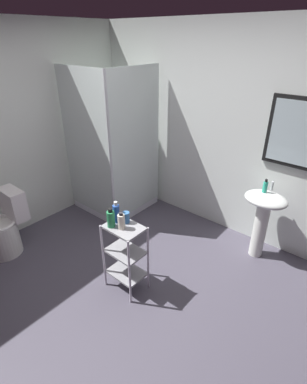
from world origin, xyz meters
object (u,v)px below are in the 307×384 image
lotion_bottle_white (121,221)px  shampoo_bottle_blue (116,213)px  shower_stall (115,180)px  storage_cart (125,253)px  toilet (5,229)px  hand_soap_bottle (265,187)px  body_wash_bottle_green (111,219)px  pedestal_sink (263,212)px  rinse_cup (126,217)px

lotion_bottle_white → shampoo_bottle_blue: 0.12m
shower_stall → storage_cart: (1.22, -1.01, -0.03)m
toilet → hand_soap_bottle: (2.25, 1.87, 0.56)m
hand_soap_bottle → body_wash_bottle_green: hand_soap_bottle is taller
shower_stall → toilet: bearing=-99.6°
storage_cart → shampoo_bottle_blue: (-0.11, 0.02, 0.40)m
pedestal_sink → shampoo_bottle_blue: 1.63m
hand_soap_bottle → body_wash_bottle_green: bearing=-121.0°
body_wash_bottle_green → shampoo_bottle_blue: bearing=101.1°
lotion_bottle_white → body_wash_bottle_green: bearing=-156.6°
body_wash_bottle_green → hand_soap_bottle: bearing=59.0°
lotion_bottle_white → rinse_cup: lotion_bottle_white is taller
body_wash_bottle_green → rinse_cup: body_wash_bottle_green is taller
pedestal_sink → rinse_cup: size_ratio=7.48×
shower_stall → shampoo_bottle_blue: (1.11, -0.99, 0.37)m
hand_soap_bottle → pedestal_sink: bearing=-29.8°
pedestal_sink → storage_cart: bearing=-121.1°
storage_cart → hand_soap_bottle: size_ratio=4.87×
pedestal_sink → lotion_bottle_white: 1.61m
body_wash_bottle_green → toilet: bearing=-162.7°
toilet → pedestal_sink: bearing=38.8°
storage_cart → lotion_bottle_white: (-0.00, -0.03, 0.38)m
hand_soap_bottle → rinse_cup: 1.53m
toilet → body_wash_bottle_green: bearing=17.3°
body_wash_bottle_green → rinse_cup: size_ratio=1.76×
pedestal_sink → toilet: bearing=-141.2°
shower_stall → shampoo_bottle_blue: bearing=-41.7°
storage_cart → hand_soap_bottle: 1.63m
pedestal_sink → shampoo_bottle_blue: (-0.92, -1.33, 0.26)m
lotion_bottle_white → shampoo_bottle_blue: shampoo_bottle_blue is taller
pedestal_sink → hand_soap_bottle: size_ratio=5.33×
hand_soap_bottle → lotion_bottle_white: bearing=-118.9°
toilet → storage_cart: 1.56m
shower_stall → rinse_cup: 1.55m
shower_stall → body_wash_bottle_green: size_ratio=10.50×
toilet → hand_soap_bottle: bearing=39.7°
hand_soap_bottle → body_wash_bottle_green: (-0.86, -1.43, -0.05)m
hand_soap_bottle → rinse_cup: hand_soap_bottle is taller
pedestal_sink → lotion_bottle_white: lotion_bottle_white is taller
hand_soap_bottle → shower_stall: bearing=-169.8°
toilet → rinse_cup: 1.62m
pedestal_sink → storage_cart: pedestal_sink is taller
pedestal_sink → storage_cart: 1.58m
toilet → lotion_bottle_white: size_ratio=4.50×
hand_soap_bottle → rinse_cup: bearing=-121.8°
body_wash_bottle_green → rinse_cup: 0.15m
pedestal_sink → toilet: size_ratio=1.07×
hand_soap_bottle → body_wash_bottle_green: 1.67m
toilet → rinse_cup: size_ratio=7.01×
shower_stall → body_wash_bottle_green: shower_stall is taller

